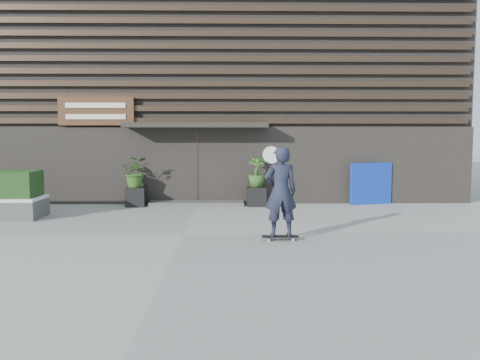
{
  "coord_description": "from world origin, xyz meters",
  "views": [
    {
      "loc": [
        1.09,
        -11.01,
        2.25
      ],
      "look_at": [
        1.32,
        1.44,
        1.1
      ],
      "focal_mm": 36.7,
      "sensor_mm": 36.0,
      "label": 1
    }
  ],
  "objects_px": {
    "planter_pot_left": "(136,197)",
    "blue_tarp": "(371,184)",
    "skateboarder": "(281,192)",
    "planter_pot_right": "(256,196)"
  },
  "relations": [
    {
      "from": "planter_pot_left",
      "to": "blue_tarp",
      "type": "distance_m",
      "value": 7.55
    },
    {
      "from": "blue_tarp",
      "to": "skateboarder",
      "type": "relative_size",
      "value": 0.72
    },
    {
      "from": "planter_pot_left",
      "to": "blue_tarp",
      "type": "xyz_separation_m",
      "value": [
        7.53,
        0.3,
        0.38
      ]
    },
    {
      "from": "planter_pot_right",
      "to": "skateboarder",
      "type": "xyz_separation_m",
      "value": [
        0.24,
        -5.11,
        0.75
      ]
    },
    {
      "from": "blue_tarp",
      "to": "skateboarder",
      "type": "height_order",
      "value": "skateboarder"
    },
    {
      "from": "planter_pot_left",
      "to": "skateboarder",
      "type": "bearing_deg",
      "value": -51.65
    },
    {
      "from": "blue_tarp",
      "to": "planter_pot_right",
      "type": "bearing_deg",
      "value": 169.66
    },
    {
      "from": "planter_pot_right",
      "to": "blue_tarp",
      "type": "height_order",
      "value": "blue_tarp"
    },
    {
      "from": "planter_pot_right",
      "to": "skateboarder",
      "type": "distance_m",
      "value": 5.17
    },
    {
      "from": "planter_pot_right",
      "to": "blue_tarp",
      "type": "xyz_separation_m",
      "value": [
        3.73,
        0.3,
        0.38
      ]
    }
  ]
}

